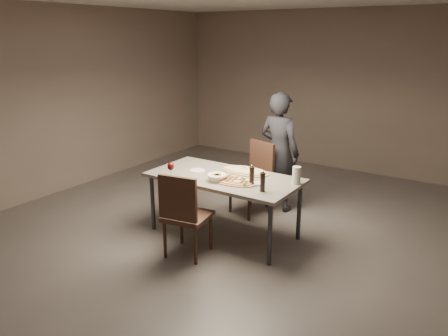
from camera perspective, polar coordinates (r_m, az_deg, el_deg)
The scene contains 14 objects.
room at distance 5.01m, azimuth -0.00°, elevation 6.03°, with size 7.00×7.00×7.00m.
dining_table at distance 5.19m, azimuth -0.00°, elevation -1.66°, with size 1.80×0.90×0.75m.
zucchini_pizza at distance 4.97m, azimuth 1.12°, elevation -1.64°, with size 0.58×0.32×0.05m.
ham_pizza at distance 5.33m, azimuth 2.81°, elevation -0.37°, with size 0.62×0.34×0.04m.
bread_basket at distance 4.99m, azimuth -0.92°, elevation -1.15°, with size 0.23×0.23×0.08m.
oil_dish at distance 4.90m, azimuth 4.29°, elevation -2.04°, with size 0.13×0.13×0.02m.
pepper_mill_left at distance 4.65m, azimuth 5.07°, elevation -1.79°, with size 0.06×0.06×0.23m.
pepper_mill_right at distance 4.84m, azimuth 3.65°, elevation -1.00°, with size 0.06×0.06×0.23m.
carafe at distance 4.95m, azimuth 9.45°, elevation -0.95°, with size 0.10×0.10×0.20m.
wine_glass at distance 5.13m, azimuth -6.97°, elevation 0.14°, with size 0.08×0.08×0.18m.
side_plate at distance 5.37m, azimuth -3.51°, elevation -0.34°, with size 0.19×0.19×0.01m.
chair_near at distance 4.72m, azimuth -5.32°, elevation -5.64°, with size 0.53×0.53×0.97m.
chair_far at distance 5.94m, azimuth 4.11°, elevation -0.74°, with size 0.58×0.58×0.98m.
diner at distance 6.02m, azimuth 7.23°, elevation 2.10°, with size 0.60×0.39×1.64m, color black.
Camera 1 is at (2.71, -4.10, 2.35)m, focal length 35.00 mm.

